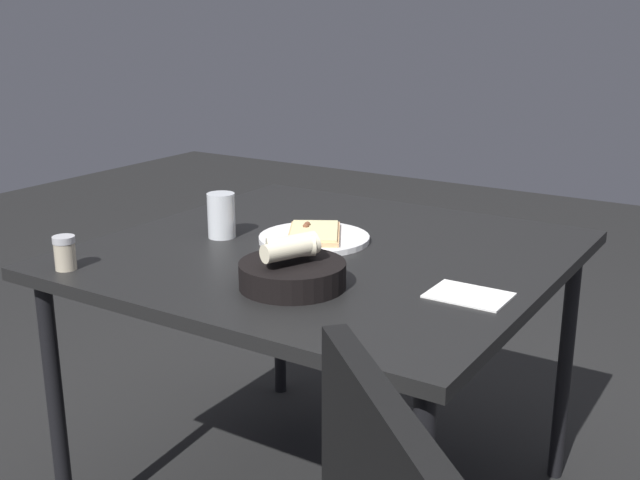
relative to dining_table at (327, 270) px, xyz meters
The scene contains 6 objects.
dining_table is the anchor object (origin of this frame).
pizza_plate 0.10m from the dining_table, 151.42° to the left, with size 0.28×0.28×0.04m.
bread_basket 0.30m from the dining_table, 72.67° to the right, with size 0.23×0.23×0.11m.
beer_glass 0.31m from the dining_table, 167.30° to the right, with size 0.07×0.07×0.11m.
pepper_shaker 0.62m from the dining_table, 132.08° to the right, with size 0.05×0.05×0.08m.
napkin 0.44m from the dining_table, 17.04° to the right, with size 0.16×0.12×0.00m.
Camera 1 is at (0.95, -1.53, 1.28)m, focal length 43.38 mm.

